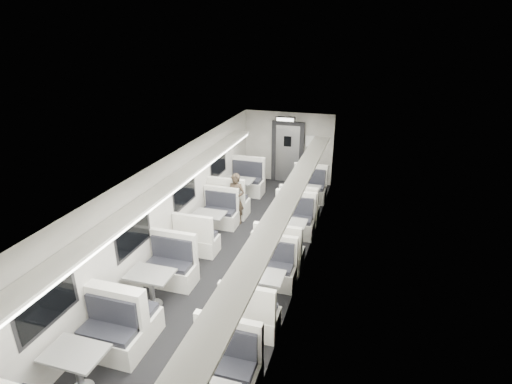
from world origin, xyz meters
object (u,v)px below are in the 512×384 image
Objects in this scene: booth_left_d at (78,371)px; booth_right_b at (287,236)px; booth_left_b at (209,225)px; booth_right_c at (262,290)px; passenger at (236,199)px; booth_right_a at (304,199)px; exit_sign at (285,119)px; booth_left_a at (238,192)px; booth_left_c at (152,289)px; vestibule_door at (288,153)px.

booth_left_d is 5.21m from booth_right_b.
booth_right_c reaches higher than booth_left_b.
passenger is at bearing 70.13° from booth_left_b.
booth_right_a is 1.05× the size of booth_right_c.
exit_sign is (0.64, 3.00, 1.58)m from passenger.
booth_left_a is 2.22m from booth_left_b.
passenger reaches higher than booth_right_c.
booth_left_d is 0.98× the size of booth_right_b.
booth_right_b is (2.00, 4.81, 0.01)m from booth_left_d.
booth_right_c is 3.20× the size of exit_sign.
booth_left_c is 5.47m from booth_right_a.
booth_right_b is at bearing 67.43° from booth_left_d.
exit_sign is at bearing 120.41° from booth_right_a.
vestibule_door is (1.00, 9.31, 0.67)m from booth_left_d.
booth_left_c is at bearing 90.00° from booth_left_d.
booth_left_a is 1.12× the size of booth_right_c.
booth_right_b is at bearing -77.48° from vestibule_door.
booth_right_a reaches higher than booth_right_c.
vestibule_door is at bearing 82.18° from booth_left_c.
booth_left_b is at bearing 179.65° from booth_right_b.
passenger is (-1.64, 3.19, 0.35)m from booth_right_c.
booth_right_a is (2.00, 2.30, 0.02)m from booth_left_b.
booth_left_a reaches higher than booth_left_c.
booth_right_b is 1.50× the size of passenger.
booth_left_c is 2.09m from booth_right_c.
booth_left_d is 9.09m from exit_sign.
vestibule_door is at bearing 98.51° from booth_right_c.
passenger is at bearing -73.38° from booth_left_a.
booth_left_c is at bearing -85.87° from passenger.
passenger reaches higher than booth_left_c.
booth_right_a is at bearing -59.59° from exit_sign.
passenger is 3.56m from vestibule_door.
booth_left_b is 0.92× the size of booth_right_b.
booth_left_d is 5.85m from passenger.
booth_right_a is at bearing 74.32° from booth_left_d.
booth_left_c is (0.00, -2.79, 0.02)m from booth_left_b.
booth_left_b is at bearing -131.01° from booth_right_a.
booth_right_a is (2.00, 0.08, -0.02)m from booth_left_a.
booth_right_b is 4.55m from exit_sign.
booth_left_c is 0.99× the size of booth_right_a.
booth_left_b is 3.05m from booth_right_a.
passenger is (-1.64, 1.02, 0.33)m from booth_right_b.
booth_right_b is at bearing -22.21° from passenger.
passenger reaches higher than booth_right_a.
booth_right_a reaches higher than booth_left_c.
booth_left_a is 1.07× the size of booth_left_d.
booth_right_b is (2.00, -2.23, -0.02)m from booth_left_a.
exit_sign reaches higher than booth_right_b.
exit_sign is at bearing -90.00° from vestibule_door.
booth_right_b reaches higher than booth_right_c.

